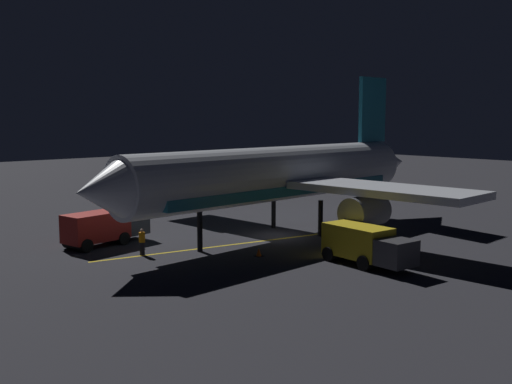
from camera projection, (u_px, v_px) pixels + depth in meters
ground_plane at (276, 237)px, 45.28m from camera, size 180.00×180.00×0.20m
apron_guide_stripe at (238, 244)px, 42.39m from camera, size 4.55×20.65×0.01m
airliner at (281, 176)px, 45.12m from camera, size 30.17×34.01×12.31m
baggage_truck at (104, 228)px, 41.91m from camera, size 3.06×6.47×2.37m
catering_truck at (365, 245)px, 36.16m from camera, size 6.15×2.68×2.35m
ground_crew_worker at (142, 242)px, 38.88m from camera, size 0.40×0.40×1.74m
traffic_cone_near_left at (259, 252)px, 38.64m from camera, size 0.50×0.50×0.55m
traffic_cone_near_right at (134, 230)px, 46.20m from camera, size 0.50×0.50×0.55m
traffic_cone_under_wing at (144, 228)px, 47.21m from camera, size 0.50×0.50×0.55m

